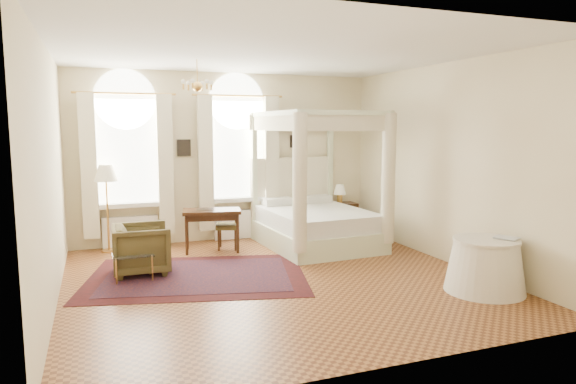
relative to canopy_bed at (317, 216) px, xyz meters
The scene contains 18 objects.
ground 2.32m from the canopy_bed, 128.96° to the right, with size 6.00×6.00×0.00m, color #92582A.
room_walls 2.65m from the canopy_bed, 128.96° to the right, with size 6.00×6.00×6.00m.
window_left 3.62m from the canopy_bed, 161.30° to the left, with size 1.62×0.27×3.29m.
window_right 1.89m from the canopy_bed, 137.28° to the left, with size 1.62×0.27×3.29m.
chandelier 3.33m from the canopy_bed, 166.62° to the right, with size 0.51×0.45×0.50m.
wall_pictures 2.23m from the canopy_bed, 137.45° to the left, with size 2.54×0.03×0.39m.
canopy_bed is the anchor object (origin of this frame).
nightstand 1.45m from the canopy_bed, 41.54° to the left, with size 0.45×0.41×0.64m, color #361B0E.
nightstand_lamp 1.47m from the canopy_bed, 46.41° to the left, with size 0.26×0.26×0.38m.
writing_desk 1.97m from the canopy_bed, behind, with size 1.11×0.72×0.77m.
laptop 2.10m from the canopy_bed, behind, with size 0.31×0.20×0.02m, color black.
stool 1.69m from the canopy_bed, 166.53° to the left, with size 0.52×0.52×0.47m.
armchair 3.35m from the canopy_bed, 167.79° to the right, with size 0.82×0.85×0.77m, color #41371C.
coffee_table 3.57m from the canopy_bed, 163.27° to the right, with size 0.59×0.42×0.40m.
floor_lamp 3.90m from the canopy_bed, 165.63° to the left, with size 0.41×0.41×1.58m.
oriental_rug 2.82m from the canopy_bed, 154.77° to the right, with size 3.69×3.03×0.01m.
side_table 3.45m from the canopy_bed, 71.72° to the right, with size 1.08×1.08×0.74m.
book 3.64m from the canopy_bed, 70.21° to the right, with size 0.22×0.30×0.03m, color black.
Camera 1 is at (-2.46, -6.98, 2.27)m, focal length 32.00 mm.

